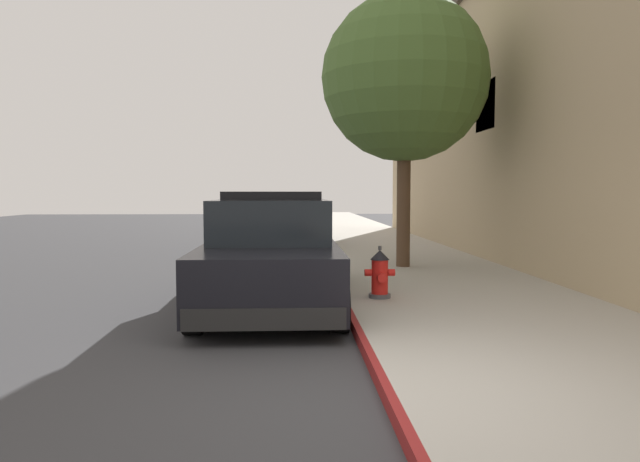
% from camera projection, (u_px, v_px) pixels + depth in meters
% --- Properties ---
extents(ground_plane, '(32.72, 60.00, 0.20)m').
position_uv_depth(ground_plane, '(154.00, 264.00, 14.39)').
color(ground_plane, '#353538').
extents(sidewalk_pavement, '(3.64, 60.00, 0.13)m').
position_uv_depth(sidewalk_pavement, '(396.00, 256.00, 14.67)').
color(sidewalk_pavement, '#ADA89E').
rests_on(sidewalk_pavement, ground).
extents(curb_painted_edge, '(0.08, 60.00, 0.13)m').
position_uv_depth(curb_painted_edge, '(322.00, 256.00, 14.58)').
color(curb_painted_edge, maroon).
rests_on(curb_painted_edge, ground).
extents(storefront_building, '(6.96, 24.42, 6.97)m').
position_uv_depth(storefront_building, '(628.00, 113.00, 13.52)').
color(storefront_building, tan).
rests_on(storefront_building, ground).
extents(police_cruiser, '(1.94, 4.84, 1.68)m').
position_uv_depth(police_cruiser, '(271.00, 255.00, 8.61)').
color(police_cruiser, black).
rests_on(police_cruiser, ground).
extents(parked_car_silver_ahead, '(1.94, 4.84, 1.56)m').
position_uv_depth(parked_car_silver_ahead, '(284.00, 223.00, 17.32)').
color(parked_car_silver_ahead, black).
rests_on(parked_car_silver_ahead, ground).
extents(fire_hydrant, '(0.44, 0.40, 0.76)m').
position_uv_depth(fire_hydrant, '(380.00, 274.00, 8.50)').
color(fire_hydrant, '#4C4C51').
rests_on(fire_hydrant, sidewalk_pavement).
extents(street_tree, '(3.39, 3.39, 5.56)m').
position_uv_depth(street_tree, '(405.00, 79.00, 11.88)').
color(street_tree, brown).
rests_on(street_tree, sidewalk_pavement).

